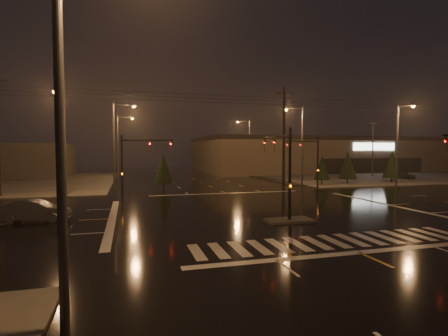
{
  "coord_description": "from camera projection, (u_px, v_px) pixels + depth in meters",
  "views": [
    {
      "loc": [
        -9.92,
        -24.24,
        4.6
      ],
      "look_at": [
        -1.83,
        5.15,
        3.0
      ],
      "focal_mm": 28.0,
      "sensor_mm": 36.0,
      "label": 1
    }
  ],
  "objects": [
    {
      "name": "crosswalk",
      "position": [
        334.0,
        241.0,
        17.54
      ],
      "size": [
        15.0,
        2.6,
        0.01
      ],
      "primitive_type": "cube",
      "color": "beige",
      "rests_on": "ground"
    },
    {
      "name": "conifer_2",
      "position": [
        392.0,
        164.0,
        48.26
      ],
      "size": [
        2.46,
        2.46,
        4.54
      ],
      "color": "black",
      "rests_on": "ground"
    },
    {
      "name": "streetlight_2",
      "position": [
        120.0,
        142.0,
        55.67
      ],
      "size": [
        2.77,
        0.32,
        10.0
      ],
      "color": "#38383A",
      "rests_on": "ground"
    },
    {
      "name": "car_parked",
      "position": [
        401.0,
        175.0,
        54.56
      ],
      "size": [
        2.78,
        4.49,
        1.43
      ],
      "primitive_type": "imported",
      "rotation": [
        0.0,
        0.0,
        0.28
      ],
      "color": "black",
      "rests_on": "ground"
    },
    {
      "name": "conifer_1",
      "position": [
        348.0,
        165.0,
        46.84
      ],
      "size": [
        2.39,
        2.39,
        4.43
      ],
      "color": "black",
      "rests_on": "ground"
    },
    {
      "name": "streetlight_1",
      "position": [
        116.0,
        139.0,
        40.27
      ],
      "size": [
        2.77,
        0.32,
        10.0
      ],
      "color": "#38383A",
      "rests_on": "ground"
    },
    {
      "name": "stop_bar_far",
      "position": [
        226.0,
        193.0,
        36.8
      ],
      "size": [
        16.0,
        0.5,
        0.01
      ],
      "primitive_type": "cube",
      "color": "beige",
      "rests_on": "ground"
    },
    {
      "name": "retail_building",
      "position": [
        332.0,
        153.0,
        79.56
      ],
      "size": [
        60.2,
        28.3,
        7.2
      ],
      "color": "brown",
      "rests_on": "ground"
    },
    {
      "name": "ground",
      "position": [
        266.0,
        211.0,
        26.21
      ],
      "size": [
        140.0,
        140.0,
        0.0
      ],
      "primitive_type": "plane",
      "color": "black",
      "rests_on": "ground"
    },
    {
      "name": "conifer_0",
      "position": [
        322.0,
        168.0,
        45.26
      ],
      "size": [
        2.04,
        2.04,
        3.88
      ],
      "color": "black",
      "rests_on": "ground"
    },
    {
      "name": "stop_bar_near",
      "position": [
        359.0,
        252.0,
        15.61
      ],
      "size": [
        16.0,
        0.5,
        0.01
      ],
      "primitive_type": "cube",
      "color": "beige",
      "rests_on": "ground"
    },
    {
      "name": "sidewalk_ne",
      "position": [
        357.0,
        175.0,
        63.04
      ],
      "size": [
        36.0,
        36.0,
        0.12
      ],
      "primitive_type": "cube",
      "color": "#45423D",
      "rests_on": "ground"
    },
    {
      "name": "median_island",
      "position": [
        289.0,
        220.0,
        22.35
      ],
      "size": [
        3.0,
        1.6,
        0.15
      ],
      "primitive_type": "cube",
      "color": "#45423D",
      "rests_on": "ground"
    },
    {
      "name": "signal_mast_median",
      "position": [
        284.0,
        163.0,
        23.05
      ],
      "size": [
        0.25,
        4.59,
        6.0
      ],
      "color": "black",
      "rests_on": "ground"
    },
    {
      "name": "conifer_3",
      "position": [
        163.0,
        169.0,
        40.0
      ],
      "size": [
        2.23,
        2.23,
        4.19
      ],
      "color": "black",
      "rests_on": "ground"
    },
    {
      "name": "streetlight_0",
      "position": [
        73.0,
        100.0,
        8.5
      ],
      "size": [
        2.77,
        0.32,
        10.0
      ],
      "color": "#38383A",
      "rests_on": "ground"
    },
    {
      "name": "car_crossing",
      "position": [
        35.0,
        210.0,
        22.41
      ],
      "size": [
        4.37,
        1.81,
        1.41
      ],
      "primitive_type": "imported",
      "rotation": [
        0.0,
        0.0,
        1.49
      ],
      "color": "#4F5256",
      "rests_on": "ground"
    },
    {
      "name": "streetlight_3",
      "position": [
        300.0,
        140.0,
        44.27
      ],
      "size": [
        2.77,
        0.32,
        10.0
      ],
      "color": "#38383A",
      "rests_on": "ground"
    },
    {
      "name": "utility_pole_1",
      "position": [
        284.0,
        137.0,
        41.48
      ],
      "size": [
        2.2,
        0.32,
        12.0
      ],
      "color": "black",
      "rests_on": "ground"
    },
    {
      "name": "streetlight_5",
      "position": [
        60.0,
        137.0,
        32.43
      ],
      "size": [
        0.32,
        2.77,
        10.0
      ],
      "color": "#38383A",
      "rests_on": "ground"
    },
    {
      "name": "parking_lot",
      "position": [
        388.0,
        175.0,
        62.44
      ],
      "size": [
        50.0,
        24.0,
        0.08
      ],
      "primitive_type": "cube",
      "color": "black",
      "rests_on": "ground"
    },
    {
      "name": "streetlight_6",
      "position": [
        399.0,
        140.0,
        42.5
      ],
      "size": [
        0.32,
        2.77,
        10.0
      ],
      "color": "#38383A",
      "rests_on": "ground"
    },
    {
      "name": "streetlight_4",
      "position": [
        248.0,
        143.0,
        63.53
      ],
      "size": [
        2.77,
        0.32,
        10.0
      ],
      "color": "#38383A",
      "rests_on": "ground"
    },
    {
      "name": "signal_mast_ne",
      "position": [
        311.0,
        157.0,
        38.28
      ],
      "size": [
        4.84,
        1.86,
        6.0
      ],
      "color": "black",
      "rests_on": "ground"
    },
    {
      "name": "signal_mast_nw",
      "position": [
        133.0,
        158.0,
        33.25
      ],
      "size": [
        4.84,
        1.86,
        6.0
      ],
      "color": "black",
      "rests_on": "ground"
    }
  ]
}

